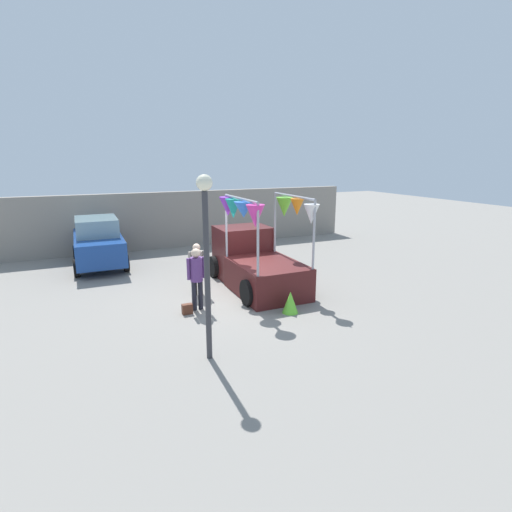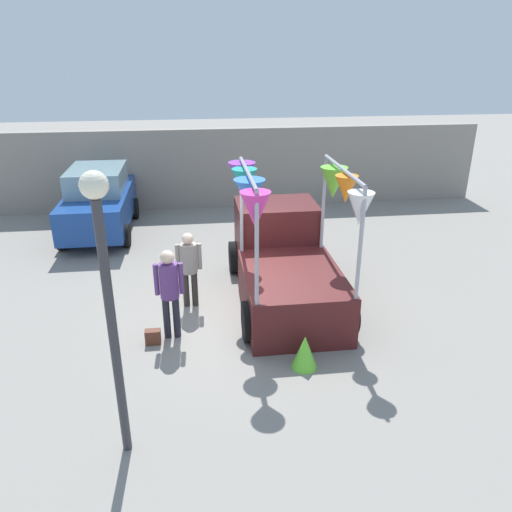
% 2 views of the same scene
% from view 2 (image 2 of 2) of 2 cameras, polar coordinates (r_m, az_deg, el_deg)
% --- Properties ---
extents(ground_plane, '(60.00, 60.00, 0.00)m').
position_cam_2_polar(ground_plane, '(10.15, -2.15, -7.01)').
color(ground_plane, gray).
extents(vendor_truck, '(2.49, 4.13, 3.03)m').
position_cam_2_polar(vendor_truck, '(10.64, 3.10, -0.03)').
color(vendor_truck, '#4C1919').
rests_on(vendor_truck, ground).
extents(parked_car, '(1.88, 4.00, 1.88)m').
position_cam_2_polar(parked_car, '(15.11, -17.52, 6.02)').
color(parked_car, navy).
rests_on(parked_car, ground).
extents(person_customer, '(0.53, 0.34, 1.75)m').
position_cam_2_polar(person_customer, '(9.14, -9.89, -3.38)').
color(person_customer, black).
rests_on(person_customer, ground).
extents(person_vendor, '(0.53, 0.34, 1.62)m').
position_cam_2_polar(person_vendor, '(10.25, -7.67, -0.79)').
color(person_vendor, '#2D2823').
rests_on(person_vendor, ground).
extents(handbag, '(0.28, 0.16, 0.28)m').
position_cam_2_polar(handbag, '(9.43, -11.70, -9.04)').
color(handbag, '#592D1E').
rests_on(handbag, ground).
extents(street_lamp, '(0.32, 0.32, 3.83)m').
position_cam_2_polar(street_lamp, '(6.08, -16.73, -2.86)').
color(street_lamp, '#333338').
rests_on(street_lamp, ground).
extents(brick_boundary_wall, '(18.00, 0.36, 2.60)m').
position_cam_2_polar(brick_boundary_wall, '(16.93, -4.71, 9.98)').
color(brick_boundary_wall, gray).
rests_on(brick_boundary_wall, ground).
extents(folded_kite_bundle_lime, '(0.52, 0.52, 0.60)m').
position_cam_2_polar(folded_kite_bundle_lime, '(8.58, 5.59, -10.86)').
color(folded_kite_bundle_lime, '#66CC33').
rests_on(folded_kite_bundle_lime, ground).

